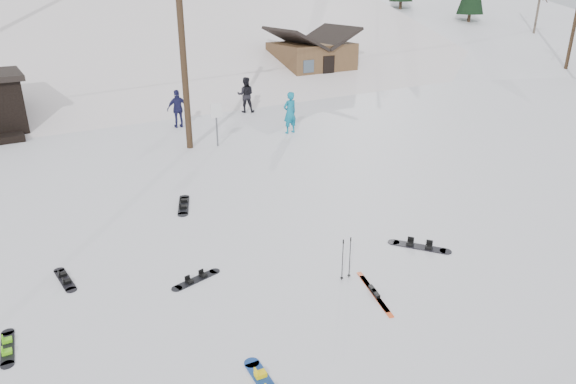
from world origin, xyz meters
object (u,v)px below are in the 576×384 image
utility_pole (181,32)px  hero_skis (374,293)px  hero_snowboard (266,384)px  cabin (312,61)px

utility_pole → hero_skis: size_ratio=5.02×
hero_snowboard → hero_skis: size_ratio=0.84×
hero_snowboard → utility_pole: bearing=-12.2°
cabin → hero_skis: (-13.66, -22.59, -1.46)m
utility_pole → hero_snowboard: utility_pole is taller
cabin → hero_skis: 26.44m
hero_snowboard → hero_skis: (3.46, 1.18, 0.00)m
hero_skis → hero_snowboard: bearing=-143.6°
cabin → hero_snowboard: (-17.11, -23.77, -1.46)m
utility_pole → hero_skis: bearing=-93.0°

